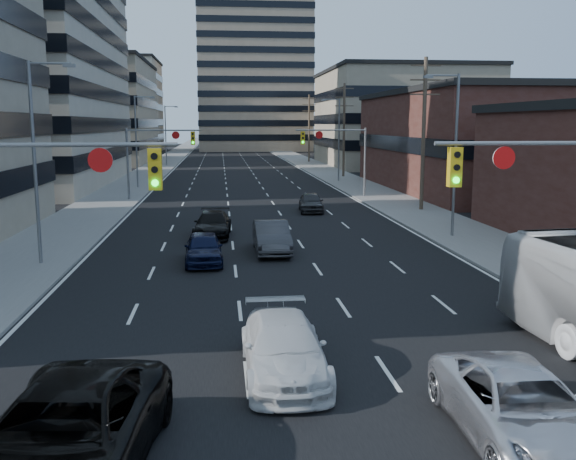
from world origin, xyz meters
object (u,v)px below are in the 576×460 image
(black_pickup, at_px, (65,437))
(sedan_blue, at_px, (204,248))
(white_van, at_px, (284,348))
(silver_suv, at_px, (522,408))

(black_pickup, height_order, sedan_blue, black_pickup)
(white_van, bearing_deg, silver_suv, -42.65)
(silver_suv, distance_m, sedan_blue, 18.81)
(white_van, distance_m, sedan_blue, 13.76)
(black_pickup, bearing_deg, white_van, 52.49)
(white_van, height_order, sedan_blue, white_van)
(black_pickup, xyz_separation_m, sedan_blue, (1.99, 18.09, -0.14))
(black_pickup, height_order, silver_suv, black_pickup)
(black_pickup, relative_size, white_van, 1.24)
(black_pickup, xyz_separation_m, white_van, (4.34, 4.53, -0.14))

